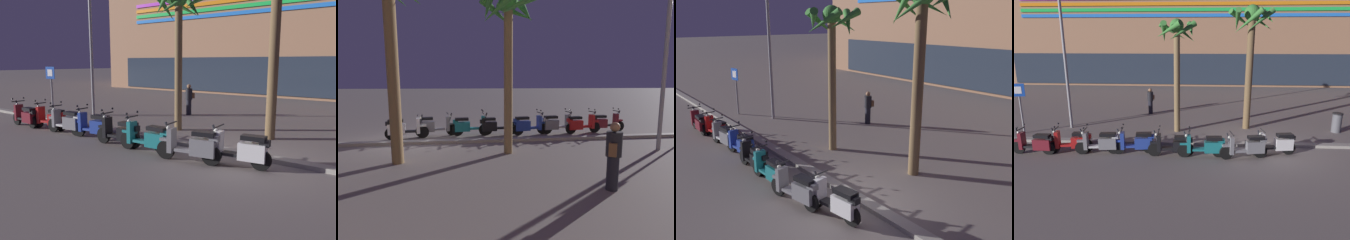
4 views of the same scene
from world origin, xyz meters
TOP-DOWN VIEW (x-y plane):
  - ground_plane at (0.00, 0.00)m, footprint 200.00×200.00m
  - curb_strip at (0.00, 0.39)m, footprint 60.00×0.36m
  - scooter_maroon_far_back at (-8.89, -1.11)m, footprint 1.75×0.56m
  - scooter_red_mid_centre at (-7.52, -0.83)m, footprint 1.80×0.62m
  - scooter_grey_tail_end at (-6.36, -0.93)m, footprint 1.76×0.56m
  - scooter_blue_mid_front at (-4.96, -0.80)m, footprint 1.73×0.59m
  - scooter_black_mid_rear at (-3.47, -0.97)m, footprint 1.79×0.56m
  - scooter_teal_gap_after_mid at (-2.27, -1.02)m, footprint 1.86×0.56m
  - scooter_grey_lead_nearest at (-0.68, -1.04)m, footprint 1.84×0.66m
  - scooter_white_last_in_row at (0.50, -0.62)m, footprint 1.79×0.62m
  - crossing_sign at (-10.94, 1.46)m, footprint 0.60×0.16m
  - palm_tree_far_corner at (-0.16, 2.93)m, footprint 2.21×2.16m
  - palm_tree_mid_walkway at (-3.60, 2.24)m, footprint 1.94×1.98m
  - pedestrian_window_shopping at (-5.47, 5.66)m, footprint 0.40×0.45m
  - street_lamp at (-9.03, 2.51)m, footprint 0.36×0.36m

SIDE VIEW (x-z plane):
  - ground_plane at x=0.00m, z-range 0.00..0.00m
  - curb_strip at x=0.00m, z-range 0.00..0.12m
  - scooter_black_mid_rear at x=-3.47m, z-range -0.14..1.03m
  - scooter_maroon_far_back at x=-8.89m, z-range -0.14..1.03m
  - scooter_red_mid_centre at x=-7.52m, z-range -0.14..1.04m
  - scooter_teal_gap_after_mid at x=-2.27m, z-range -0.14..1.04m
  - scooter_blue_mid_front at x=-4.96m, z-range -0.13..1.05m
  - scooter_white_last_in_row at x=0.50m, z-range -0.06..0.98m
  - scooter_grey_tail_end at x=-6.36m, z-range -0.13..1.05m
  - scooter_grey_lead_nearest at x=-0.68m, z-range -0.06..0.99m
  - pedestrian_window_shopping at x=-5.47m, z-range 0.04..1.58m
  - crossing_sign at x=-10.94m, z-range 0.30..2.70m
  - palm_tree_mid_walkway at x=-3.60m, z-range 1.43..6.70m
  - street_lamp at x=-9.03m, z-range 0.74..7.46m
  - palm_tree_far_corner at x=-0.16m, z-range 1.47..7.38m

